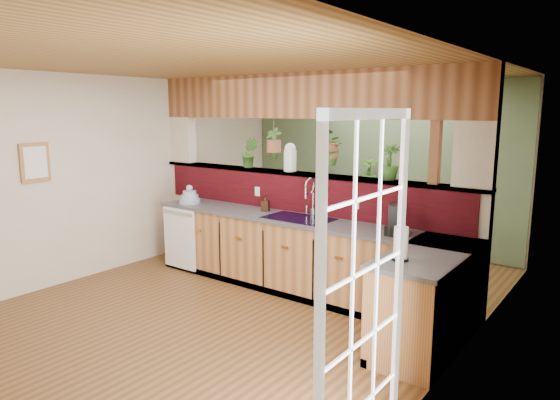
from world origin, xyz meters
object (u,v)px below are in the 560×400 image
Objects in this scene: dish_stack at (190,198)px; coffee_maker at (396,221)px; paper_towel at (401,244)px; shelving_console at (343,213)px; faucet at (311,196)px; glass_jar at (290,157)px; soap_dispenser at (265,203)px.

coffee_maker is at bearing 1.01° from dish_stack.
coffee_maker reaches higher than dish_stack.
paper_towel is at bearing -84.61° from coffee_maker.
shelving_console is (1.05, 2.37, -0.48)m from dish_stack.
coffee_maker is 3.06m from shelving_console.
glass_jar is at bearing 154.40° from faucet.
paper_towel is 3.93m from shelving_console.
faucet is 1.54× the size of coffee_maker.
coffee_maker is at bearing -4.43° from soap_dispenser.
faucet is at bearing 5.36° from soap_dispenser.
faucet is at bearing 147.18° from paper_towel.
glass_jar is (1.34, 0.47, 0.59)m from dish_stack.
soap_dispenser is (-0.64, -0.06, -0.15)m from faucet.
paper_towel is at bearing -31.27° from glass_jar.
dish_stack is 0.81× the size of glass_jar.
faucet is 1.87m from paper_towel.
faucet is at bearing 149.80° from coffee_maker.
paper_towel is (1.57, -1.01, -0.11)m from faucet.
shelving_console is at bearing 66.20° from dish_stack.
dish_stack is 0.94× the size of paper_towel.
shelving_console is (-1.93, 2.32, -0.54)m from coffee_maker.
faucet is 1.83m from dish_stack.
faucet is 1.63× the size of dish_stack.
glass_jar is at bearing 57.58° from soap_dispenser.
paper_towel reaches higher than soap_dispenser.
soap_dispenser reaches higher than shelving_console.
coffee_maker is at bearing -9.67° from faucet.
dish_stack is at bearing -172.02° from faucet.
coffee_maker reaches higher than soap_dispenser.
soap_dispenser is 2.24m from shelving_console.
glass_jar is (-0.46, 0.22, 0.42)m from faucet.
soap_dispenser is at bearing -122.42° from glass_jar.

